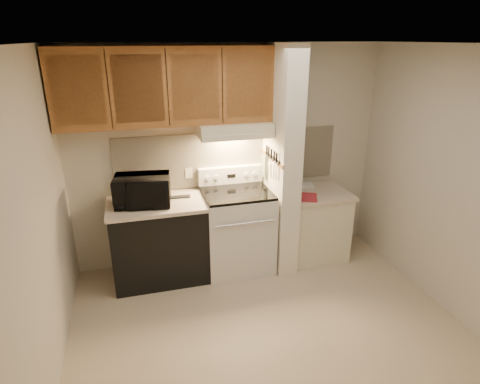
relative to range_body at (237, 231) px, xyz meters
name	(u,v)px	position (x,y,z in m)	size (l,w,h in m)	color
floor	(269,329)	(0.00, -1.16, -0.46)	(3.60, 3.60, 0.00)	#C5B193
ceiling	(278,44)	(0.00, -1.16, 2.04)	(3.60, 3.60, 0.00)	white
wall_back	(229,157)	(0.00, 0.34, 0.79)	(3.60, 0.02, 2.50)	beige
wall_left	(34,232)	(-1.80, -1.16, 0.79)	(0.02, 3.00, 2.50)	beige
wall_right	(455,186)	(1.80, -1.16, 0.79)	(0.02, 3.00, 2.50)	beige
backsplash	(229,158)	(0.00, 0.33, 0.78)	(2.60, 0.02, 0.63)	beige
range_body	(237,231)	(0.00, 0.00, 0.00)	(0.76, 0.65, 0.92)	silver
oven_window	(244,240)	(0.00, -0.32, 0.04)	(0.50, 0.01, 0.30)	black
oven_handle	(246,223)	(0.00, -0.35, 0.26)	(0.02, 0.02, 0.65)	silver
cooktop	(237,193)	(0.00, 0.00, 0.48)	(0.74, 0.64, 0.03)	black
range_backguard	(231,175)	(0.00, 0.28, 0.59)	(0.76, 0.08, 0.20)	silver
range_display	(231,176)	(0.00, 0.24, 0.59)	(0.10, 0.01, 0.04)	black
range_knob_left_outer	(208,178)	(-0.28, 0.24, 0.59)	(0.05, 0.05, 0.02)	silver
range_knob_left_inner	(216,177)	(-0.18, 0.24, 0.59)	(0.05, 0.05, 0.02)	silver
range_knob_right_inner	(246,175)	(0.18, 0.24, 0.59)	(0.05, 0.05, 0.02)	silver
range_knob_right_outer	(255,174)	(0.28, 0.24, 0.59)	(0.05, 0.05, 0.02)	silver
dishwasher_front	(160,242)	(-0.88, 0.01, -0.03)	(1.00, 0.63, 0.87)	black
left_countertop	(157,204)	(-0.88, 0.01, 0.43)	(1.04, 0.67, 0.04)	beige
spoon_rest	(180,197)	(-0.62, 0.08, 0.46)	(0.22, 0.07, 0.02)	black
teal_jar	(161,196)	(-0.83, 0.05, 0.50)	(0.09, 0.09, 0.10)	#28595B
outlet	(189,173)	(-0.48, 0.32, 0.64)	(0.08, 0.01, 0.12)	beige
microwave	(142,190)	(-1.01, -0.01, 0.61)	(0.56, 0.38, 0.31)	black
partition_pillar	(281,162)	(0.51, -0.01, 0.79)	(0.22, 0.70, 2.50)	white
pillar_trim	(271,158)	(0.39, -0.01, 0.84)	(0.01, 0.70, 0.04)	#995F2D
knife_strip	(272,158)	(0.39, -0.06, 0.86)	(0.02, 0.42, 0.04)	black
knife_blade_a	(276,171)	(0.38, -0.22, 0.76)	(0.01, 0.04, 0.16)	silver
knife_handle_a	(277,157)	(0.38, -0.21, 0.91)	(0.02, 0.02, 0.10)	black
knife_blade_b	(274,170)	(0.38, -0.14, 0.75)	(0.01, 0.04, 0.18)	silver
knife_handle_b	(274,156)	(0.38, -0.14, 0.91)	(0.02, 0.02, 0.10)	black
knife_blade_c	(271,169)	(0.38, -0.06, 0.74)	(0.01, 0.04, 0.20)	silver
knife_handle_c	(271,153)	(0.38, -0.05, 0.91)	(0.02, 0.02, 0.10)	black
knife_blade_d	(269,164)	(0.38, 0.03, 0.76)	(0.01, 0.04, 0.16)	silver
knife_handle_d	(269,151)	(0.38, 0.04, 0.91)	(0.02, 0.02, 0.10)	black
knife_blade_e	(266,163)	(0.38, 0.12, 0.75)	(0.01, 0.04, 0.18)	silver
knife_handle_e	(267,150)	(0.38, 0.11, 0.91)	(0.02, 0.02, 0.10)	black
oven_mitt	(265,166)	(0.38, 0.17, 0.70)	(0.03, 0.11, 0.26)	slate
right_cab_base	(314,226)	(0.97, -0.01, -0.06)	(0.70, 0.60, 0.81)	beige
right_countertop	(316,193)	(0.97, -0.01, 0.37)	(0.74, 0.64, 0.04)	beige
red_folder	(308,197)	(0.79, -0.16, 0.39)	(0.21, 0.28, 0.01)	#B52A32
white_box	(306,185)	(0.92, 0.17, 0.41)	(0.16, 0.10, 0.04)	white
range_hood	(234,129)	(0.00, 0.12, 1.17)	(0.78, 0.44, 0.15)	beige
hood_lip	(239,137)	(0.00, -0.08, 1.12)	(0.78, 0.04, 0.06)	beige
upper_cabinets	(166,86)	(-0.69, 0.17, 1.62)	(2.18, 0.33, 0.77)	#995F2D
cab_door_a	(77,91)	(-1.51, 0.01, 1.62)	(0.46, 0.01, 0.63)	#995F2D
cab_gap_a	(109,90)	(-1.23, 0.01, 1.62)	(0.01, 0.01, 0.73)	black
cab_door_b	(138,89)	(-0.96, 0.01, 1.62)	(0.46, 0.01, 0.63)	#995F2D
cab_gap_b	(167,88)	(-0.69, 0.01, 1.62)	(0.01, 0.01, 0.73)	black
cab_door_c	(195,87)	(-0.42, 0.01, 1.62)	(0.46, 0.01, 0.63)	#995F2D
cab_gap_c	(222,87)	(-0.14, 0.01, 1.62)	(0.01, 0.01, 0.73)	black
cab_door_d	(248,86)	(0.13, 0.01, 1.62)	(0.46, 0.01, 0.63)	#995F2D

